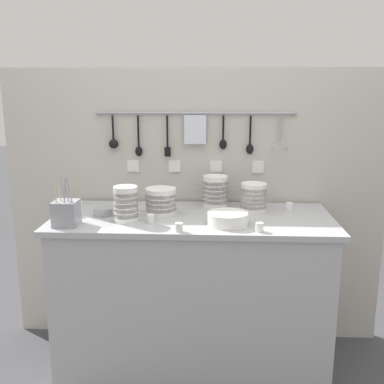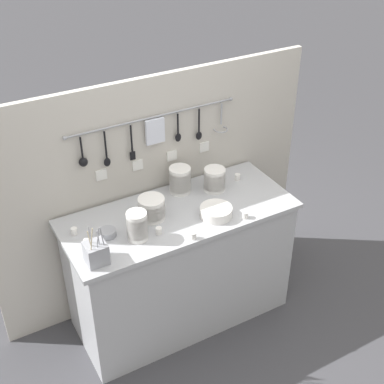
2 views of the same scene
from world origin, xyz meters
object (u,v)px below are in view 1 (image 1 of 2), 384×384
Objects in this scene: bowl_stack_short_front at (126,204)px; cup_mid_row at (259,227)px; bowl_stack_nested_right at (215,191)px; cup_front_left at (179,228)px; steel_mixing_bowl at (103,211)px; cup_edge_near at (79,206)px; bowl_stack_wide_centre at (161,201)px; cup_centre at (289,207)px; plate_stack at (228,219)px; cutlery_caddy at (66,213)px; bowl_stack_back_corner at (254,197)px; cup_edge_far at (76,212)px; cup_by_caddy at (151,219)px.

bowl_stack_short_front is 4.21× the size of cup_mid_row.
cup_front_left is at bearing -109.69° from bowl_stack_nested_right.
cup_edge_near is at bearing 146.29° from steel_mixing_bowl.
bowl_stack_wide_centre is 0.72m from cup_centre.
bowl_stack_short_front is at bearing -138.04° from bowl_stack_wide_centre.
bowl_stack_short_front is 0.91× the size of plate_stack.
cutlery_caddy is at bearing -84.77° from cup_edge_near.
cup_mid_row is (0.96, -0.06, -0.04)m from cutlery_caddy.
bowl_stack_back_corner reaches higher than cup_centre.
bowl_stack_back_corner is 3.62× the size of cup_edge_far.
bowl_stack_short_front reaches higher than plate_stack.
cup_edge_near is at bearing 144.58° from bowl_stack_short_front.
bowl_stack_nested_right is 0.51m from cup_mid_row.
plate_stack is 4.64× the size of cup_front_left.
bowl_stack_back_corner is 3.62× the size of cup_centre.
cup_by_caddy is 0.43m from cup_edge_far.
bowl_stack_nested_right is at bearing 114.53° from cup_mid_row.
bowl_stack_nested_right is 1.74× the size of steel_mixing_bowl.
cutlery_caddy reaches higher than cup_front_left.
cup_by_caddy is (0.28, -0.13, 0.00)m from steel_mixing_bowl.
cup_edge_far is at bearing -167.63° from steel_mixing_bowl.
bowl_stack_wide_centre is 0.90× the size of bowl_stack_short_front.
cutlery_caddy reaches higher than bowl_stack_back_corner.
bowl_stack_nested_right is 4.13× the size of cup_edge_near.
bowl_stack_back_corner is 0.83m from steel_mixing_bowl.
cup_front_left and cup_mid_row have the same top height.
bowl_stack_back_corner reaches higher than cup_front_left.
bowl_stack_nested_right is 4.13× the size of cup_front_left.
steel_mixing_bowl is (-0.67, 0.14, -0.01)m from plate_stack.
plate_stack reaches higher than cup_front_left.
cutlery_caddy is at bearing -89.69° from cup_edge_far.
cup_edge_far is (-0.45, -0.07, -0.05)m from bowl_stack_wide_centre.
bowl_stack_back_corner is at bearing 60.48° from plate_stack.
cup_edge_near is (-0.60, 0.38, 0.00)m from cup_front_left.
bowl_stack_short_front is 4.21× the size of cup_edge_far.
cup_mid_row is 1.00× the size of cup_edge_near.
cup_mid_row is 1.00× the size of cup_centre.
cup_edge_near is at bearing 151.24° from cup_by_caddy.
cup_edge_near and cup_centre have the same top height.
cup_front_left is at bearing -22.86° from cup_edge_far.
steel_mixing_bowl is at bearing 147.75° from cup_front_left.
bowl_stack_back_corner is at bearing -23.49° from bowl_stack_nested_right.
cup_front_left is at bearing -151.36° from plate_stack.
steel_mixing_bowl is 1.03m from cup_centre.
cup_edge_near is at bearing -179.45° from bowl_stack_back_corner.
bowl_stack_wide_centre is at bearing 8.34° from cup_edge_far.
bowl_stack_wide_centre is 1.59× the size of steel_mixing_bowl.
cup_mid_row is at bearing -12.85° from cup_edge_far.
bowl_stack_nested_right reaches higher than plate_stack.
steel_mixing_bowl is at bearing -33.71° from cup_edge_near.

